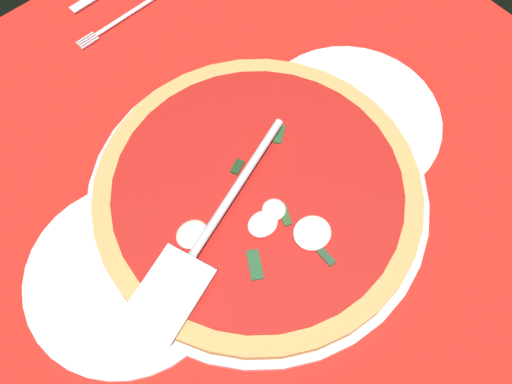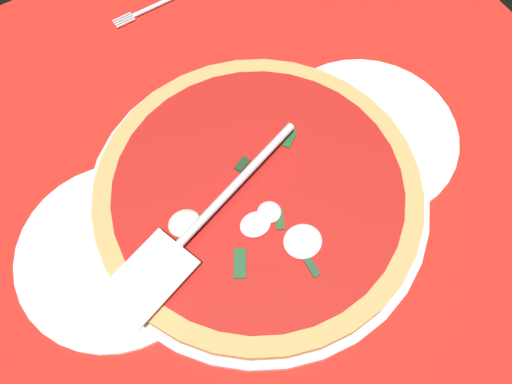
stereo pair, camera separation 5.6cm
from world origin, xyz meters
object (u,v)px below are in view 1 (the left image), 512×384
Objects in this scene: pizza at (256,193)px; pizza_server at (206,235)px; dinner_plate_left at (349,120)px; dinner_plate_right at (127,276)px.

pizza_server reaches higher than pizza.
dinner_plate_left and dinner_plate_right have the same top height.
pizza is 8.95cm from pizza_server.
pizza_server is at bearing 4.32° from dinner_plate_left.
dinner_plate_left is 17.04cm from pizza.
dinner_plate_left is 1.03× the size of dinner_plate_right.
pizza_server reaches higher than dinner_plate_right.
pizza_server is (25.44, 1.92, 4.20)cm from dinner_plate_left.
pizza_server is (8.50, 1.21, 2.55)cm from pizza.
dinner_plate_left is at bearing 164.88° from pizza_server.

